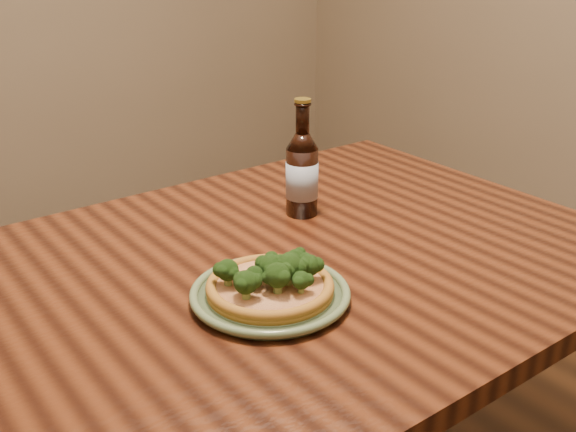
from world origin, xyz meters
TOP-DOWN VIEW (x-y plane):
  - table at (0.00, 0.10)m, footprint 1.60×0.90m
  - plate at (0.07, -0.01)m, footprint 0.26×0.26m
  - pizza at (0.07, -0.01)m, footprint 0.20×0.20m
  - beer_bottle at (0.33, 0.24)m, footprint 0.07×0.07m

SIDE VIEW (x-z plane):
  - table at x=0.00m, z-range 0.28..1.03m
  - plate at x=0.07m, z-range 0.75..0.77m
  - pizza at x=0.07m, z-range 0.75..0.82m
  - beer_bottle at x=0.33m, z-range 0.72..0.96m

